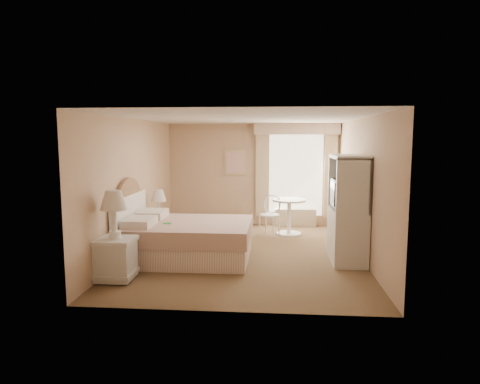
# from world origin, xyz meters

# --- Properties ---
(room) EXTENTS (4.21, 5.51, 2.51)m
(room) POSITION_xyz_m (0.00, 0.00, 1.25)
(room) COLOR brown
(room) RESTS_ON ground
(window) EXTENTS (2.05, 0.22, 2.51)m
(window) POSITION_xyz_m (1.05, 2.65, 1.34)
(window) COLOR white
(window) RESTS_ON room
(framed_art) EXTENTS (0.52, 0.04, 0.62)m
(framed_art) POSITION_xyz_m (-0.45, 2.71, 1.55)
(framed_art) COLOR tan
(framed_art) RESTS_ON room
(bed) EXTENTS (2.23, 1.76, 1.55)m
(bed) POSITION_xyz_m (-1.11, -0.45, 0.37)
(bed) COLOR tan
(bed) RESTS_ON room
(nightstand_near) EXTENTS (0.56, 0.56, 1.35)m
(nightstand_near) POSITION_xyz_m (-1.84, -1.71, 0.51)
(nightstand_near) COLOR white
(nightstand_near) RESTS_ON room
(nightstand_far) EXTENTS (0.44, 0.44, 1.07)m
(nightstand_far) POSITION_xyz_m (-1.84, 0.72, 0.40)
(nightstand_far) COLOR white
(nightstand_far) RESTS_ON room
(round_table) EXTENTS (0.75, 0.75, 0.79)m
(round_table) POSITION_xyz_m (0.86, 1.68, 0.53)
(round_table) COLOR white
(round_table) RESTS_ON room
(cafe_chair) EXTENTS (0.56, 0.56, 0.89)m
(cafe_chair) POSITION_xyz_m (0.45, 1.61, 0.51)
(cafe_chair) COLOR white
(cafe_chair) RESTS_ON room
(armoire) EXTENTS (0.56, 1.12, 1.86)m
(armoire) POSITION_xyz_m (1.81, -0.35, 0.77)
(armoire) COLOR white
(armoire) RESTS_ON room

